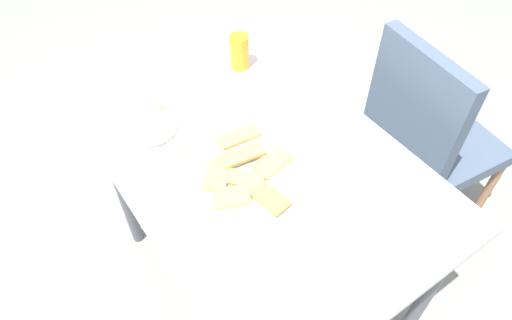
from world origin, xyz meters
name	(u,v)px	position (x,y,z in m)	size (l,w,h in m)	color
ground_plane	(262,281)	(0.00, 0.00, 0.00)	(6.00, 6.00, 0.00)	gray
dining_table	(264,183)	(0.00, 0.00, 0.63)	(1.06, 0.76, 0.72)	white
dining_chair	(425,133)	(0.07, 0.69, 0.50)	(0.47, 0.47, 0.89)	#495B72
pide_platter	(241,169)	(-0.01, -0.07, 0.73)	(0.36, 0.33, 0.04)	white
salad_plate_greens	(151,129)	(-0.30, -0.21, 0.73)	(0.24, 0.24, 0.05)	white
soda_can	(240,52)	(-0.42, 0.19, 0.78)	(0.07, 0.07, 0.12)	orange
drinking_glass	(425,219)	(0.41, 0.20, 0.76)	(0.08, 0.08, 0.09)	silver
paper_napkin	(349,265)	(0.38, -0.02, 0.72)	(0.13, 0.13, 0.00)	white
fork	(344,268)	(0.38, -0.04, 0.72)	(0.18, 0.02, 0.01)	silver
spoon	(355,260)	(0.38, 0.00, 0.72)	(0.20, 0.02, 0.01)	silver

